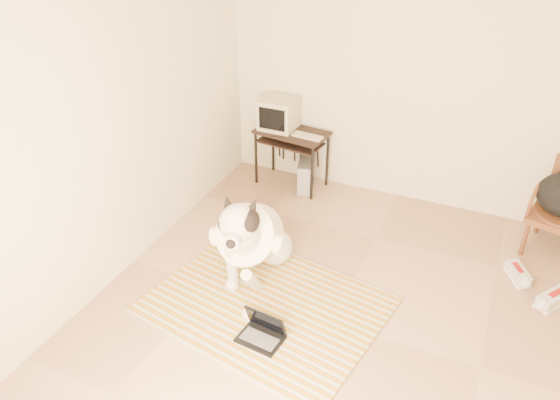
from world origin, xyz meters
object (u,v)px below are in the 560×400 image
Objects in this scene: pc_tower at (306,175)px; crt_monitor at (279,113)px; laptop at (262,332)px; computer_desk at (291,140)px; dog at (251,237)px.

crt_monitor is at bearing 168.26° from pc_tower.
laptop is 2.72m from crt_monitor.
laptop is at bearing -72.13° from computer_desk.
computer_desk reaches higher than pc_tower.
crt_monitor is (-0.50, 1.72, 0.44)m from dog.
crt_monitor is (-0.18, 0.05, 0.27)m from computer_desk.
computer_desk is at bearing -14.33° from crt_monitor.
pc_tower reaches higher than laptop.
laptop is 0.44× the size of computer_desk.
dog is 1.85m from crt_monitor.
dog is 1.56× the size of computer_desk.
computer_desk is (-0.77, 2.39, 0.50)m from laptop.
pc_tower is (-0.57, 2.35, 0.10)m from laptop.
computer_desk is 0.45m from pc_tower.
crt_monitor reaches higher than laptop.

